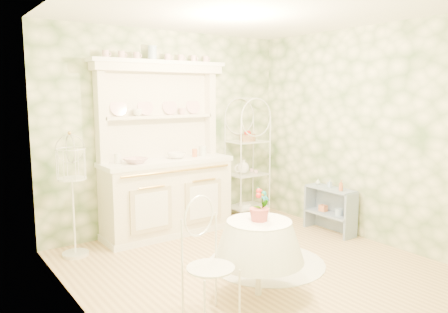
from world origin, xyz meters
TOP-DOWN VIEW (x-y plane):
  - floor at (0.00, 0.00)m, footprint 3.60×3.60m
  - ceiling at (0.00, 0.00)m, footprint 3.60×3.60m
  - wall_left at (-1.80, 0.00)m, footprint 3.60×3.60m
  - wall_right at (1.80, 0.00)m, footprint 3.60×3.60m
  - wall_back at (0.00, 1.80)m, footprint 3.60×3.60m
  - wall_front at (0.00, -1.80)m, footprint 3.60×3.60m
  - kitchen_dresser at (-0.20, 1.52)m, footprint 1.87×0.61m
  - bakers_rack at (1.20, 1.57)m, footprint 0.59×0.43m
  - side_shelf at (1.61, 0.30)m, footprint 0.36×0.78m
  - round_table at (-0.37, -0.57)m, footprint 0.69×0.69m
  - cafe_chair at (-0.98, -0.69)m, footprint 0.43×0.43m
  - birdcage_stand at (-1.46, 1.42)m, footprint 0.36×0.36m
  - floor_basket at (0.28, -0.12)m, footprint 0.42×0.42m
  - lace_rug at (0.19, -0.04)m, footprint 1.52×1.52m
  - bowl_floral at (-0.67, 1.44)m, footprint 0.36×0.36m
  - bowl_white at (-0.05, 1.51)m, footprint 0.26×0.26m
  - cup_left at (-0.52, 1.68)m, footprint 0.15×0.15m
  - cup_right at (0.14, 1.68)m, footprint 0.10×0.10m
  - potted_geranium at (-0.34, -0.58)m, footprint 0.19×0.16m
  - bottle_amber at (1.56, 0.09)m, footprint 0.07×0.07m
  - bottle_blue at (1.62, 0.33)m, footprint 0.05×0.05m
  - bottle_glass at (1.63, 0.54)m, footprint 0.07×0.07m

SIDE VIEW (x-z plane):
  - floor at x=0.00m, z-range 0.00..0.00m
  - lace_rug at x=0.19m, z-range 0.00..0.01m
  - floor_basket at x=0.28m, z-range 0.00..0.21m
  - side_shelf at x=1.61m, z-range 0.00..0.64m
  - round_table at x=-0.37m, z-range 0.00..0.70m
  - cafe_chair at x=-0.98m, z-range 0.00..0.78m
  - bottle_glass at x=1.63m, z-range 0.61..0.69m
  - bottle_blue at x=1.62m, z-range 0.60..0.71m
  - bottle_amber at x=1.56m, z-range 0.61..0.75m
  - birdcage_stand at x=-1.46m, z-range 0.00..1.47m
  - potted_geranium at x=-0.34m, z-range 0.70..1.00m
  - bakers_rack at x=1.20m, z-range 0.00..1.90m
  - bowl_floral at x=-0.67m, z-range 0.98..1.05m
  - bowl_white at x=-0.05m, z-range 0.98..1.06m
  - kitchen_dresser at x=-0.20m, z-range 0.00..2.29m
  - wall_left at x=-1.80m, z-range 1.35..1.35m
  - wall_right at x=1.80m, z-range 1.35..1.35m
  - wall_back at x=0.00m, z-range 1.35..1.35m
  - wall_front at x=0.00m, z-range 1.35..1.35m
  - cup_left at x=-0.52m, z-range 1.56..1.66m
  - cup_right at x=0.14m, z-range 1.56..1.66m
  - ceiling at x=0.00m, z-range 2.70..2.70m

